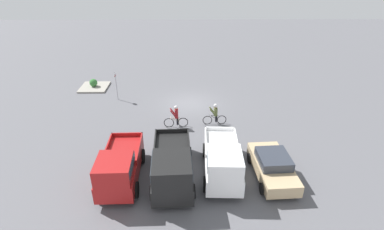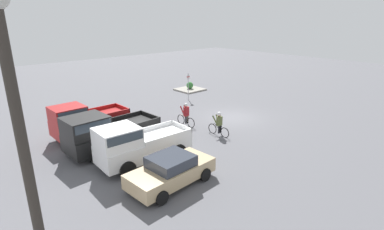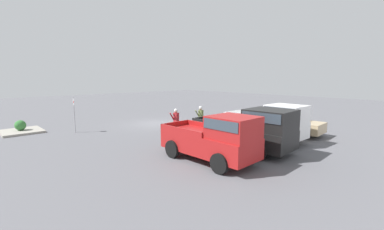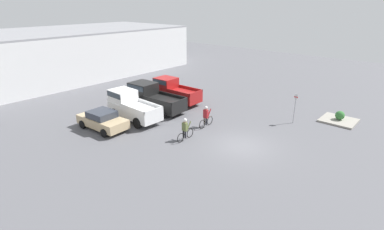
{
  "view_description": "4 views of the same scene",
  "coord_description": "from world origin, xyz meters",
  "px_view_note": "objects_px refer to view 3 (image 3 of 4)",
  "views": [
    {
      "loc": [
        0.16,
        23.16,
        11.0
      ],
      "look_at": [
        -0.1,
        4.43,
        1.2
      ],
      "focal_mm": 28.0,
      "sensor_mm": 36.0,
      "label": 1
    },
    {
      "loc": [
        -14.41,
        17.35,
        7.54
      ],
      "look_at": [
        -0.1,
        4.43,
        1.2
      ],
      "focal_mm": 28.0,
      "sensor_mm": 36.0,
      "label": 2
    },
    {
      "loc": [
        12.48,
        17.94,
        3.95
      ],
      "look_at": [
        -0.1,
        4.43,
        1.2
      ],
      "focal_mm": 24.0,
      "sensor_mm": 36.0,
      "label": 3
    },
    {
      "loc": [
        -16.16,
        -9.54,
        9.28
      ],
      "look_at": [
        -0.1,
        4.43,
        1.2
      ],
      "focal_mm": 28.0,
      "sensor_mm": 36.0,
      "label": 4
    }
  ],
  "objects_px": {
    "pickup_truck_0": "(271,122)",
    "fire_lane_sign": "(74,111)",
    "cyclist_0": "(176,121)",
    "cyclist_1": "(200,116)",
    "shrub": "(20,125)",
    "pickup_truck_2": "(216,138)",
    "sedan_0": "(290,123)",
    "pickup_truck_1": "(251,129)"
  },
  "relations": [
    {
      "from": "pickup_truck_0",
      "to": "fire_lane_sign",
      "type": "xyz_separation_m",
      "value": [
        8.05,
        -10.74,
        0.33
      ]
    },
    {
      "from": "pickup_truck_0",
      "to": "cyclist_0",
      "type": "relative_size",
      "value": 2.9
    },
    {
      "from": "cyclist_1",
      "to": "shrub",
      "type": "relative_size",
      "value": 2.42
    },
    {
      "from": "pickup_truck_2",
      "to": "fire_lane_sign",
      "type": "height_order",
      "value": "fire_lane_sign"
    },
    {
      "from": "sedan_0",
      "to": "shrub",
      "type": "height_order",
      "value": "sedan_0"
    },
    {
      "from": "cyclist_0",
      "to": "cyclist_1",
      "type": "relative_size",
      "value": 1.0
    },
    {
      "from": "cyclist_0",
      "to": "shrub",
      "type": "relative_size",
      "value": 2.42
    },
    {
      "from": "fire_lane_sign",
      "to": "pickup_truck_1",
      "type": "bearing_deg",
      "value": 115.38
    },
    {
      "from": "sedan_0",
      "to": "pickup_truck_0",
      "type": "height_order",
      "value": "pickup_truck_0"
    },
    {
      "from": "pickup_truck_1",
      "to": "cyclist_1",
      "type": "relative_size",
      "value": 3.17
    },
    {
      "from": "cyclist_0",
      "to": "fire_lane_sign",
      "type": "distance_m",
      "value": 7.23
    },
    {
      "from": "pickup_truck_0",
      "to": "pickup_truck_1",
      "type": "xyz_separation_m",
      "value": [
        2.75,
        0.43,
        -0.01
      ]
    },
    {
      "from": "sedan_0",
      "to": "pickup_truck_0",
      "type": "relative_size",
      "value": 0.84
    },
    {
      "from": "pickup_truck_2",
      "to": "cyclist_1",
      "type": "distance_m",
      "value": 8.78
    },
    {
      "from": "sedan_0",
      "to": "cyclist_1",
      "type": "xyz_separation_m",
      "value": [
        2.72,
        -6.16,
        0.12
      ]
    },
    {
      "from": "fire_lane_sign",
      "to": "shrub",
      "type": "bearing_deg",
      "value": -43.82
    },
    {
      "from": "sedan_0",
      "to": "pickup_truck_2",
      "type": "relative_size",
      "value": 0.89
    },
    {
      "from": "sedan_0",
      "to": "pickup_truck_0",
      "type": "xyz_separation_m",
      "value": [
        2.82,
        0.09,
        0.46
      ]
    },
    {
      "from": "shrub",
      "to": "pickup_truck_2",
      "type": "bearing_deg",
      "value": 110.97
    },
    {
      "from": "cyclist_1",
      "to": "fire_lane_sign",
      "type": "xyz_separation_m",
      "value": [
        8.16,
        -4.49,
        0.66
      ]
    },
    {
      "from": "pickup_truck_1",
      "to": "cyclist_0",
      "type": "bearing_deg",
      "value": -89.92
    },
    {
      "from": "cyclist_1",
      "to": "fire_lane_sign",
      "type": "distance_m",
      "value": 9.34
    },
    {
      "from": "pickup_truck_2",
      "to": "fire_lane_sign",
      "type": "relative_size",
      "value": 1.92
    },
    {
      "from": "pickup_truck_1",
      "to": "shrub",
      "type": "relative_size",
      "value": 7.67
    },
    {
      "from": "shrub",
      "to": "sedan_0",
      "type": "bearing_deg",
      "value": 135.71
    },
    {
      "from": "pickup_truck_0",
      "to": "cyclist_1",
      "type": "xyz_separation_m",
      "value": [
        -0.1,
        -6.25,
        -0.33
      ]
    },
    {
      "from": "pickup_truck_0",
      "to": "pickup_truck_2",
      "type": "distance_m",
      "value": 5.59
    },
    {
      "from": "sedan_0",
      "to": "fire_lane_sign",
      "type": "height_order",
      "value": "fire_lane_sign"
    },
    {
      "from": "pickup_truck_0",
      "to": "cyclist_0",
      "type": "distance_m",
      "value": 6.48
    },
    {
      "from": "pickup_truck_2",
      "to": "cyclist_0",
      "type": "distance_m",
      "value": 6.91
    },
    {
      "from": "pickup_truck_1",
      "to": "fire_lane_sign",
      "type": "distance_m",
      "value": 12.37
    },
    {
      "from": "sedan_0",
      "to": "shrub",
      "type": "relative_size",
      "value": 5.89
    },
    {
      "from": "pickup_truck_1",
      "to": "cyclist_1",
      "type": "height_order",
      "value": "pickup_truck_1"
    },
    {
      "from": "pickup_truck_2",
      "to": "pickup_truck_1",
      "type": "bearing_deg",
      "value": -179.74
    },
    {
      "from": "pickup_truck_0",
      "to": "cyclist_1",
      "type": "relative_size",
      "value": 2.9
    },
    {
      "from": "pickup_truck_1",
      "to": "cyclist_1",
      "type": "distance_m",
      "value": 7.27
    },
    {
      "from": "pickup_truck_0",
      "to": "cyclist_0",
      "type": "xyz_separation_m",
      "value": [
        2.76,
        -5.86,
        -0.33
      ]
    },
    {
      "from": "sedan_0",
      "to": "cyclist_0",
      "type": "xyz_separation_m",
      "value": [
        5.58,
        -5.77,
        0.13
      ]
    },
    {
      "from": "sedan_0",
      "to": "shrub",
      "type": "xyz_separation_m",
      "value": [
        13.72,
        -13.39,
        -0.22
      ]
    },
    {
      "from": "cyclist_1",
      "to": "cyclist_0",
      "type": "bearing_deg",
      "value": 7.77
    },
    {
      "from": "pickup_truck_1",
      "to": "pickup_truck_0",
      "type": "bearing_deg",
      "value": -171.03
    },
    {
      "from": "sedan_0",
      "to": "pickup_truck_1",
      "type": "relative_size",
      "value": 0.77
    }
  ]
}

